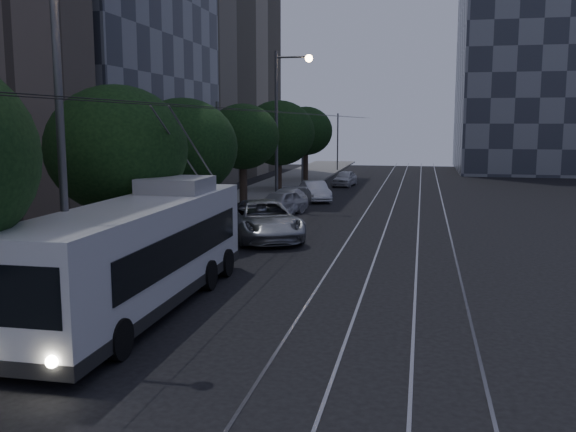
{
  "coord_description": "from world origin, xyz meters",
  "views": [
    {
      "loc": [
        3.36,
        -16.61,
        5.14
      ],
      "look_at": [
        -0.5,
        1.85,
        2.36
      ],
      "focal_mm": 40.0,
      "sensor_mm": 36.0,
      "label": 1
    }
  ],
  "objects_px": {
    "car_white_b": "(286,200)",
    "streetlamp_far": "(283,114)",
    "trolleybus": "(142,253)",
    "streetlamp_near": "(74,109)",
    "car_white_c": "(315,191)",
    "pickup_silver": "(264,220)",
    "car_white_a": "(280,203)",
    "car_white_d": "(345,178)"
  },
  "relations": [
    {
      "from": "car_white_a",
      "to": "streetlamp_far",
      "type": "relative_size",
      "value": 0.44
    },
    {
      "from": "car_white_b",
      "to": "car_white_c",
      "type": "xyz_separation_m",
      "value": [
        0.88,
        5.0,
        0.01
      ]
    },
    {
      "from": "trolleybus",
      "to": "car_white_d",
      "type": "distance_m",
      "value": 35.41
    },
    {
      "from": "trolleybus",
      "to": "car_white_a",
      "type": "bearing_deg",
      "value": 90.32
    },
    {
      "from": "pickup_silver",
      "to": "streetlamp_far",
      "type": "relative_size",
      "value": 0.65
    },
    {
      "from": "trolleybus",
      "to": "streetlamp_near",
      "type": "xyz_separation_m",
      "value": [
        -0.7,
        -1.93,
        3.86
      ]
    },
    {
      "from": "trolleybus",
      "to": "car_white_c",
      "type": "height_order",
      "value": "trolleybus"
    },
    {
      "from": "trolleybus",
      "to": "streetlamp_near",
      "type": "relative_size",
      "value": 1.29
    },
    {
      "from": "car_white_a",
      "to": "car_white_b",
      "type": "distance_m",
      "value": 1.64
    },
    {
      "from": "pickup_silver",
      "to": "car_white_c",
      "type": "relative_size",
      "value": 1.55
    },
    {
      "from": "pickup_silver",
      "to": "car_white_d",
      "type": "relative_size",
      "value": 1.64
    },
    {
      "from": "streetlamp_far",
      "to": "car_white_b",
      "type": "bearing_deg",
      "value": -71.16
    },
    {
      "from": "pickup_silver",
      "to": "car_white_a",
      "type": "distance_m",
      "value": 7.3
    },
    {
      "from": "car_white_b",
      "to": "streetlamp_far",
      "type": "bearing_deg",
      "value": 111.4
    },
    {
      "from": "car_white_b",
      "to": "car_white_a",
      "type": "bearing_deg",
      "value": -87.44
    },
    {
      "from": "car_white_d",
      "to": "streetlamp_near",
      "type": "relative_size",
      "value": 0.41
    },
    {
      "from": "trolleybus",
      "to": "streetlamp_far",
      "type": "distance_m",
      "value": 21.9
    },
    {
      "from": "car_white_b",
      "to": "pickup_silver",
      "type": "bearing_deg",
      "value": -81.9
    },
    {
      "from": "car_white_d",
      "to": "streetlamp_near",
      "type": "distance_m",
      "value": 37.67
    },
    {
      "from": "trolleybus",
      "to": "car_white_b",
      "type": "bearing_deg",
      "value": 90.27
    },
    {
      "from": "pickup_silver",
      "to": "car_white_b",
      "type": "bearing_deg",
      "value": 70.82
    },
    {
      "from": "pickup_silver",
      "to": "car_white_a",
      "type": "xyz_separation_m",
      "value": [
        -0.86,
        7.25,
        -0.15
      ]
    },
    {
      "from": "car_white_a",
      "to": "car_white_c",
      "type": "height_order",
      "value": "car_white_a"
    },
    {
      "from": "pickup_silver",
      "to": "car_white_a",
      "type": "relative_size",
      "value": 1.49
    },
    {
      "from": "streetlamp_near",
      "to": "car_white_d",
      "type": "bearing_deg",
      "value": 86.78
    },
    {
      "from": "streetlamp_near",
      "to": "streetlamp_far",
      "type": "distance_m",
      "value": 23.44
    },
    {
      "from": "trolleybus",
      "to": "car_white_c",
      "type": "xyz_separation_m",
      "value": [
        0.68,
        25.06,
        -0.94
      ]
    },
    {
      "from": "car_white_a",
      "to": "trolleybus",
      "type": "bearing_deg",
      "value": -68.74
    },
    {
      "from": "car_white_b",
      "to": "car_white_d",
      "type": "bearing_deg",
      "value": 86.59
    },
    {
      "from": "car_white_c",
      "to": "trolleybus",
      "type": "bearing_deg",
      "value": -114.26
    },
    {
      "from": "pickup_silver",
      "to": "streetlamp_near",
      "type": "height_order",
      "value": "streetlamp_near"
    },
    {
      "from": "car_white_b",
      "to": "trolleybus",
      "type": "bearing_deg",
      "value": -86.87
    },
    {
      "from": "car_white_c",
      "to": "streetlamp_far",
      "type": "relative_size",
      "value": 0.42
    },
    {
      "from": "trolleybus",
      "to": "streetlamp_far",
      "type": "bearing_deg",
      "value": 91.56
    },
    {
      "from": "car_white_c",
      "to": "car_white_a",
      "type": "bearing_deg",
      "value": -120.22
    },
    {
      "from": "pickup_silver",
      "to": "trolleybus",
      "type": "bearing_deg",
      "value": -118.12
    },
    {
      "from": "car_white_d",
      "to": "streetlamp_near",
      "type": "height_order",
      "value": "streetlamp_near"
    },
    {
      "from": "streetlamp_far",
      "to": "car_white_a",
      "type": "bearing_deg",
      "value": -80.89
    },
    {
      "from": "pickup_silver",
      "to": "car_white_b",
      "type": "xyz_separation_m",
      "value": [
        -0.86,
        8.89,
        -0.2
      ]
    },
    {
      "from": "streetlamp_near",
      "to": "streetlamp_far",
      "type": "xyz_separation_m",
      "value": [
        0.0,
        23.44,
        0.17
      ]
    },
    {
      "from": "trolleybus",
      "to": "streetlamp_near",
      "type": "distance_m",
      "value": 4.37
    },
    {
      "from": "trolleybus",
      "to": "pickup_silver",
      "type": "xyz_separation_m",
      "value": [
        0.66,
        11.17,
        -0.74
      ]
    }
  ]
}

